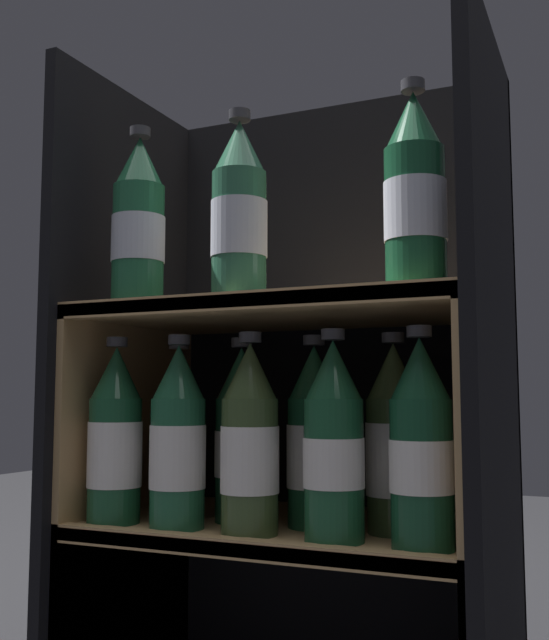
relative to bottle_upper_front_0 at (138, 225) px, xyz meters
The scene contains 17 objects.
fridge_back_wall 0.44m from the bottle_upper_front_0, 58.46° to the left, with size 0.62×0.02×1.01m, color black.
fridge_side_left 0.29m from the bottle_upper_front_0, 131.31° to the left, with size 0.02×0.41×1.01m, color black.
fridge_side_right 0.56m from the bottle_upper_front_0, 13.94° to the left, with size 0.02×0.41×1.01m, color black.
shelf_lower 0.55m from the bottle_upper_front_0, 30.46° to the left, with size 0.58×0.37×0.30m.
shelf_upper 0.38m from the bottle_upper_front_0, 31.05° to the left, with size 0.58×0.37×0.62m.
bottle_upper_front_0 is the anchor object (origin of this frame).
bottle_upper_front_1 0.17m from the bottle_upper_front_0, ahead, with size 0.08×0.08×0.27m.
bottle_upper_front_2 0.42m from the bottle_upper_front_0, ahead, with size 0.08×0.08×0.27m.
bottle_lower_front_0 0.32m from the bottle_upper_front_0, behind, with size 0.08×0.08×0.27m.
bottle_lower_front_1 0.33m from the bottle_upper_front_0, ahead, with size 0.08×0.08×0.27m.
bottle_lower_front_2 0.37m from the bottle_upper_front_0, ahead, with size 0.08×0.08×0.27m.
bottle_lower_front_3 0.44m from the bottle_upper_front_0, ahead, with size 0.08×0.08×0.27m.
bottle_lower_front_4 0.53m from the bottle_upper_front_0, ahead, with size 0.08×0.08×0.27m.
bottle_lower_back_0 0.33m from the bottle_upper_front_0, 77.35° to the left, with size 0.08×0.08×0.27m.
bottle_lower_back_1 0.36m from the bottle_upper_front_0, 33.88° to the left, with size 0.08×0.08×0.27m.
bottle_lower_back_2 0.41m from the bottle_upper_front_0, 19.49° to the left, with size 0.08×0.08×0.27m.
bottle_lower_back_3 0.49m from the bottle_upper_front_0, 13.50° to the left, with size 0.08×0.08×0.27m.
Camera 1 is at (0.44, -0.87, 0.49)m, focal length 42.00 mm.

